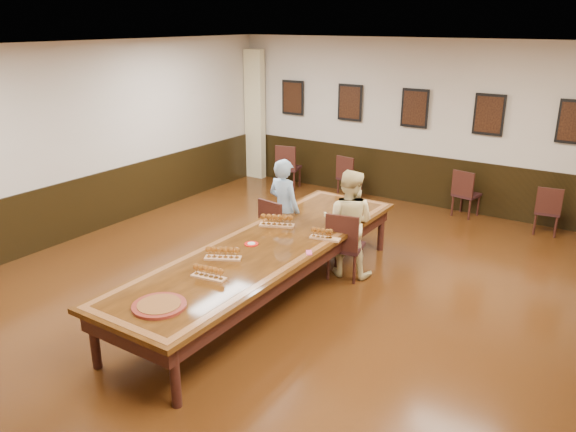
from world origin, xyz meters
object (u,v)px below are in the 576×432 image
Objects in this scene: chair_man at (280,229)px; carved_platter at (159,306)px; conference_table at (267,255)px; person_woman at (348,223)px; chair_woman at (346,244)px; spare_chair_a at (289,166)px; spare_chair_b at (350,176)px; spare_chair_c at (467,193)px; spare_chair_d at (548,210)px; person_man at (284,209)px.

chair_man reaches higher than carved_platter.
carved_platter reaches higher than conference_table.
person_woman reaches higher than carved_platter.
chair_man is 0.98× the size of chair_woman.
spare_chair_a reaches higher than spare_chair_b.
chair_man is 1.00× the size of spare_chair_a.
chair_woman is at bearing 90.68° from spare_chair_c.
spare_chair_c is 1.04× the size of spare_chair_d.
conference_table is at bearing 51.65° from chair_woman.
chair_man is 1.15m from chair_woman.
spare_chair_a is at bearing -50.35° from chair_man.
chair_man is 1.09× the size of spare_chair_b.
person_man is at bearing -17.99° from chair_woman.
chair_woman reaches higher than spare_chair_c.
chair_man reaches higher than spare_chair_d.
chair_man is 1.16m from person_woman.
person_man reaches higher than chair_man.
spare_chair_d reaches higher than conference_table.
conference_table is at bearing 51.82° from spare_chair_d.
person_man reaches higher than spare_chair_c.
spare_chair_b is (-0.57, 3.44, -0.04)m from chair_man.
person_man is at bearing 101.02° from carved_platter.
chair_man reaches higher than spare_chair_b.
person_man is 3.28m from carved_platter.
person_man is 0.31× the size of conference_table.
chair_woman reaches higher than spare_chair_b.
spare_chair_a reaches higher than carved_platter.
chair_man is at bearing 74.31° from spare_chair_c.
spare_chair_d is 0.55× the size of person_man.
chair_man reaches higher than conference_table.
chair_woman is 0.20× the size of conference_table.
chair_woman is 1.02× the size of spare_chair_a.
spare_chair_c is (0.65, 3.61, -0.05)m from chair_woman.
spare_chair_a reaches higher than spare_chair_c.
spare_chair_c reaches higher than spare_chair_d.
chair_woman is 1.16× the size of spare_chair_d.
spare_chair_c is at bearing 80.26° from carved_platter.
spare_chair_c is at bearing -112.67° from person_woman.
chair_man is 0.63× the size of person_woman.
chair_man is 1.09× the size of spare_chair_c.
spare_chair_d is 5.30m from conference_table.
spare_chair_b is at bearing -71.56° from person_man.
spare_chair_a is at bearing -6.70° from spare_chair_d.
spare_chair_d is at bearing -125.60° from person_man.
spare_chair_a is 5.24m from spare_chair_d.
chair_man reaches higher than spare_chair_c.
person_man is (0.02, 0.10, 0.29)m from chair_man.
spare_chair_b is 3.40m from person_man.
person_man is 1.39m from conference_table.
chair_man is at bearing 38.58° from spare_chair_d.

